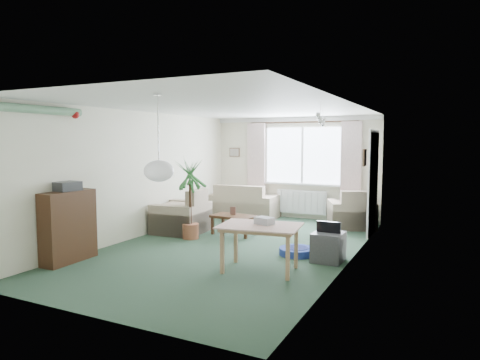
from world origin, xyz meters
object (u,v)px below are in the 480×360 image
at_px(pet_bed, 297,251).
at_px(tv_cube, 328,247).
at_px(coffee_table, 234,225).
at_px(dining_table, 260,249).
at_px(armchair_corner, 351,208).
at_px(armchair_left, 181,211).
at_px(bookshelf, 68,227).
at_px(houseplant, 190,199).
at_px(sofa, 244,201).

bearing_deg(pet_bed, tv_cube, -13.66).
xyz_separation_m(coffee_table, dining_table, (1.40, -1.93, 0.13)).
relative_size(armchair_corner, pet_bed, 1.61).
relative_size(armchair_corner, armchair_left, 0.93).
distance_m(coffee_table, pet_bed, 1.83).
bearing_deg(armchair_corner, dining_table, 59.63).
bearing_deg(bookshelf, tv_cube, 24.96).
relative_size(armchair_corner, houseplant, 0.60).
height_order(armchair_left, coffee_table, armchair_left).
xyz_separation_m(sofa, pet_bed, (2.25, -2.70, -0.34)).
relative_size(coffee_table, dining_table, 0.84).
height_order(armchair_left, dining_table, armchair_left).
bearing_deg(pet_bed, coffee_table, 151.14).
xyz_separation_m(sofa, coffee_table, (0.66, -1.82, -0.21)).
distance_m(dining_table, pet_bed, 1.10).
bearing_deg(dining_table, houseplant, 147.41).
xyz_separation_m(armchair_corner, bookshelf, (-3.32, -4.53, 0.13)).
height_order(sofa, armchair_left, armchair_left).
height_order(bookshelf, dining_table, bookshelf).
relative_size(armchair_left, coffee_table, 1.14).
height_order(coffee_table, houseplant, houseplant).
xyz_separation_m(armchair_corner, armchair_left, (-2.98, -2.01, 0.03)).
bearing_deg(tv_cube, armchair_left, 167.84).
distance_m(sofa, armchair_left, 2.13).
relative_size(sofa, armchair_left, 1.64).
height_order(armchair_left, pet_bed, armchair_left).
xyz_separation_m(armchair_left, pet_bed, (2.65, -0.61, -0.38)).
bearing_deg(armchair_corner, sofa, -24.20).
height_order(coffee_table, bookshelf, bookshelf).
bearing_deg(dining_table, armchair_left, 145.99).
bearing_deg(coffee_table, armchair_left, -165.74).
height_order(bookshelf, houseplant, houseplant).
height_order(armchair_left, bookshelf, bookshelf).
xyz_separation_m(armchair_left, tv_cube, (3.20, -0.74, -0.22)).
height_order(tv_cube, pet_bed, tv_cube).
distance_m(dining_table, tv_cube, 1.18).
height_order(coffee_table, pet_bed, coffee_table).
height_order(houseplant, pet_bed, houseplant).
relative_size(armchair_left, pet_bed, 1.72).
bearing_deg(dining_table, sofa, 118.75).
bearing_deg(armchair_left, pet_bed, 72.79).
height_order(bookshelf, pet_bed, bookshelf).
distance_m(armchair_corner, armchair_left, 3.59).
distance_m(bookshelf, houseplant, 2.29).
xyz_separation_m(armchair_corner, houseplant, (-2.50, -2.40, 0.35)).
bearing_deg(armchair_corner, pet_bed, 60.63).
bearing_deg(dining_table, bookshelf, -162.87).
distance_m(sofa, pet_bed, 3.53).
bearing_deg(dining_table, armchair_corner, 81.96).
xyz_separation_m(armchair_corner, coffee_table, (-1.92, -1.74, -0.22)).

